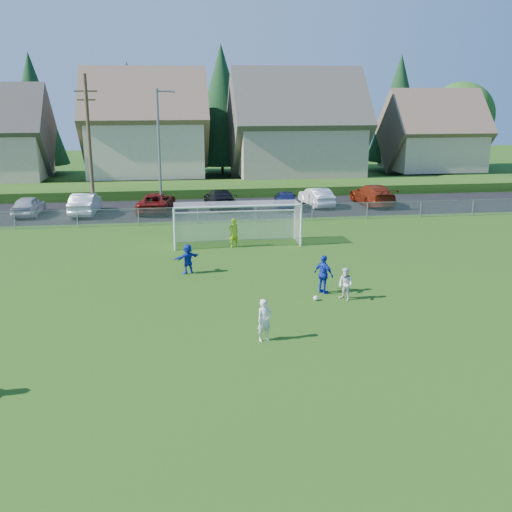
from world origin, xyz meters
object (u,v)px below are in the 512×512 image
object	(u,v)px
player_white_b	(346,284)
player_blue_a	(324,274)
goalkeeper	(234,233)
car_c	(156,202)
soccer_goal	(237,217)
car_d	(220,199)
car_g	(373,195)
player_white_a	(264,320)
car_b	(85,204)
car_a	(29,206)
car_e	(286,199)
soccer_ball	(316,298)
car_f	(316,197)
player_blue_b	(188,259)

from	to	relation	value
player_white_b	player_blue_a	world-z (taller)	player_blue_a
goalkeeper	car_c	size ratio (longest dim) A/B	0.32
player_white_b	soccer_goal	xyz separation A→B (m)	(-3.51, 10.68, 0.91)
car_d	soccer_goal	distance (m)	11.62
car_g	soccer_goal	distance (m)	16.68
car_c	car_g	bearing A→B (deg)	-170.50
player_white_a	car_g	world-z (taller)	car_g
car_b	car_c	xyz separation A→B (m)	(5.18, 0.22, -0.07)
car_a	soccer_goal	bearing A→B (deg)	146.30
car_a	goalkeeper	bearing A→B (deg)	143.80
player_blue_a	goalkeeper	distance (m)	9.37
car_e	car_a	bearing A→B (deg)	7.04
soccer_ball	player_blue_a	bearing A→B (deg)	58.67
player_white_b	soccer_goal	size ratio (longest dim) A/B	0.19
player_blue_a	car_d	bearing A→B (deg)	-28.74
car_d	car_c	bearing A→B (deg)	5.58
car_d	soccer_goal	xyz separation A→B (m)	(0.00, -11.58, 0.90)
car_b	car_e	size ratio (longest dim) A/B	1.14
player_white_a	car_f	distance (m)	27.22
player_blue_a	car_b	distance (m)	23.92
player_blue_b	car_c	bearing A→B (deg)	-113.43
car_f	player_white_a	bearing A→B (deg)	64.96
car_c	car_e	bearing A→B (deg)	-172.99
soccer_ball	player_blue_b	world-z (taller)	player_blue_b
player_blue_a	car_e	distance (m)	20.41
soccer_goal	goalkeeper	bearing A→B (deg)	-108.66
player_white_a	goalkeeper	distance (m)	13.74
player_white_a	soccer_goal	bearing A→B (deg)	64.78
soccer_ball	car_e	world-z (taller)	car_e
player_blue_a	car_d	world-z (taller)	player_blue_a
goalkeeper	car_e	distance (m)	12.59
car_a	car_b	distance (m)	4.06
soccer_ball	player_white_b	world-z (taller)	player_white_b
player_white_b	car_a	distance (m)	27.72
goalkeeper	soccer_goal	size ratio (longest dim) A/B	0.23
soccer_ball	player_blue_b	bearing A→B (deg)	137.40
car_c	car_d	distance (m)	4.95
player_blue_a	car_c	distance (m)	21.78
player_white_b	car_a	xyz separation A→B (m)	(-17.62, 21.40, 0.01)
player_blue_b	soccer_goal	size ratio (longest dim) A/B	0.20
car_d	car_g	size ratio (longest dim) A/B	0.90
soccer_ball	car_d	world-z (taller)	car_d
player_white_a	player_blue_b	distance (m)	9.17
soccer_ball	soccer_goal	bearing A→B (deg)	101.98
goalkeeper	car_g	xyz separation A→B (m)	(12.49, 12.11, -0.03)
soccer_ball	car_g	size ratio (longest dim) A/B	0.04
player_white_a	soccer_goal	xyz separation A→B (m)	(0.63, 14.52, 0.85)
player_white_b	car_d	distance (m)	22.54
goalkeeper	car_d	xyz separation A→B (m)	(0.26, 12.37, -0.11)
player_white_a	car_c	bearing A→B (deg)	76.82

